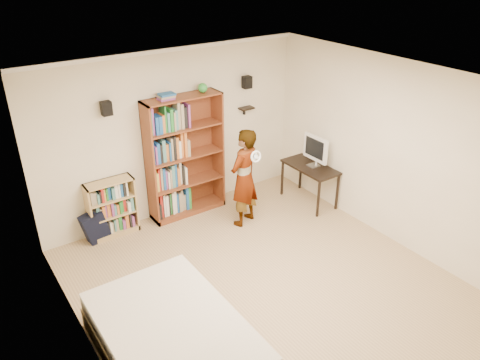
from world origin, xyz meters
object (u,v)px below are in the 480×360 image
at_px(low_bookshelf, 112,208).
at_px(person, 244,178).
at_px(tall_bookshelf, 185,157).
at_px(computer_desk, 309,184).
at_px(daybed, 173,336).

height_order(low_bookshelf, person, person).
relative_size(tall_bookshelf, computer_desk, 1.99).
distance_m(low_bookshelf, daybed, 2.75).
bearing_deg(computer_desk, person, 176.38).
distance_m(tall_bookshelf, daybed, 3.21).
xyz_separation_m(daybed, person, (2.22, 1.85, 0.49)).
xyz_separation_m(tall_bookshelf, daybed, (-1.64, -2.67, -0.69)).
bearing_deg(daybed, computer_desk, 26.60).
bearing_deg(low_bookshelf, person, -25.04).
xyz_separation_m(computer_desk, person, (-1.31, 0.08, 0.46)).
bearing_deg(low_bookshelf, tall_bookshelf, -2.12).
distance_m(tall_bookshelf, person, 1.02).
height_order(daybed, person, person).
height_order(tall_bookshelf, daybed, tall_bookshelf).
height_order(low_bookshelf, daybed, low_bookshelf).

